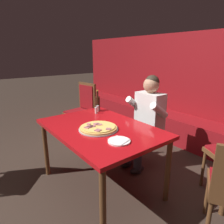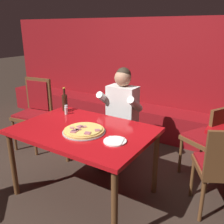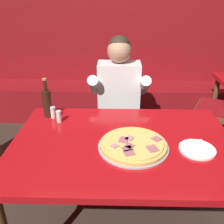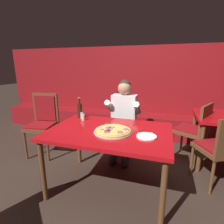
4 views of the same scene
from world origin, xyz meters
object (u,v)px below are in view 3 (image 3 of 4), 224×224
object	(u,v)px
shaker_oregano	(59,117)
diner_seated_blue_shirt	(119,102)
plate_white_paper	(197,149)
main_dining_table	(123,152)
pizza	(133,145)
shaker_black_pepper	(53,113)
beer_bottle	(47,102)

from	to	relation	value
shaker_oregano	diner_seated_blue_shirt	distance (m)	0.67
plate_white_paper	main_dining_table	bearing A→B (deg)	168.78
pizza	shaker_black_pepper	size ratio (longest dim) A/B	4.90
main_dining_table	shaker_oregano	world-z (taller)	shaker_oregano
plate_white_paper	diner_seated_blue_shirt	xyz separation A→B (m)	(-0.46, 0.84, -0.07)
diner_seated_blue_shirt	plate_white_paper	bearing A→B (deg)	-61.54
plate_white_paper	beer_bottle	world-z (taller)	beer_bottle
shaker_black_pepper	shaker_oregano	xyz separation A→B (m)	(0.06, -0.06, 0.00)
pizza	shaker_oregano	xyz separation A→B (m)	(-0.51, 0.31, 0.02)
pizza	shaker_black_pepper	world-z (taller)	shaker_black_pepper
main_dining_table	diner_seated_blue_shirt	size ratio (longest dim) A/B	1.09
pizza	shaker_black_pepper	distance (m)	0.68
diner_seated_blue_shirt	beer_bottle	bearing A→B (deg)	-141.62
shaker_black_pepper	diner_seated_blue_shirt	bearing A→B (deg)	42.84
shaker_oregano	plate_white_paper	bearing A→B (deg)	-20.69
shaker_black_pepper	shaker_oregano	distance (m)	0.08
plate_white_paper	beer_bottle	distance (m)	1.08
pizza	shaker_oregano	bearing A→B (deg)	148.69
main_dining_table	beer_bottle	distance (m)	0.68
pizza	shaker_oregano	size ratio (longest dim) A/B	4.90
main_dining_table	shaker_oregano	bearing A→B (deg)	151.24
pizza	diner_seated_blue_shirt	bearing A→B (deg)	95.92
plate_white_paper	shaker_oregano	size ratio (longest dim) A/B	2.44
shaker_black_pepper	diner_seated_blue_shirt	world-z (taller)	diner_seated_blue_shirt
main_dining_table	beer_bottle	world-z (taller)	beer_bottle
plate_white_paper	shaker_black_pepper	distance (m)	1.02
shaker_oregano	beer_bottle	bearing A→B (deg)	136.94
plate_white_paper	shaker_oregano	distance (m)	0.94
beer_bottle	shaker_oregano	xyz separation A→B (m)	(0.10, -0.09, -0.07)
plate_white_paper	shaker_black_pepper	world-z (taller)	shaker_black_pepper
pizza	shaker_oregano	world-z (taller)	shaker_oregano
beer_bottle	shaker_oregano	distance (m)	0.15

